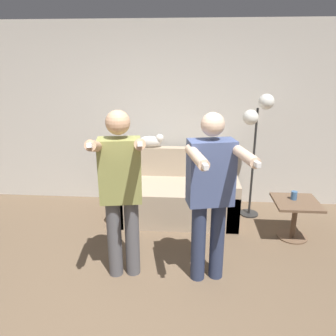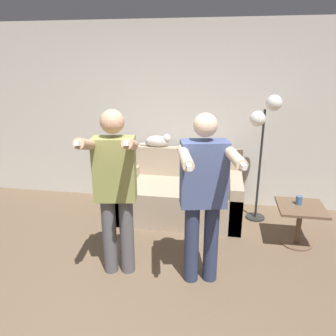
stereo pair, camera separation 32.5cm
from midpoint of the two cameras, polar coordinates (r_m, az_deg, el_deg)
The scene contains 9 objects.
ground_plane at distance 3.00m, azimuth -11.58°, elevation -25.75°, with size 16.00×16.00×0.00m, color brown.
wall_back at distance 4.82m, azimuth -4.15°, elevation 9.03°, with size 10.00×0.05×2.60m.
couch at distance 4.53m, azimuth -0.60°, elevation -4.85°, with size 1.62×0.90×0.89m.
person_left at distance 3.09m, azimuth -11.24°, elevation -3.17°, with size 0.54×0.71×1.66m.
person_right at distance 2.98m, azimuth 4.35°, elevation -3.82°, with size 0.58×0.75×1.65m.
cat at distance 4.68m, azimuth -4.97°, elevation 4.67°, with size 0.46×0.14×0.19m.
floor_lamp at distance 4.36m, azimuth 13.23°, elevation 7.81°, with size 0.38×0.25×1.67m.
side_table at distance 4.17m, azimuth 19.22°, elevation -7.15°, with size 0.52×0.52×0.48m.
cup at distance 4.14m, azimuth 19.02°, elevation -4.58°, with size 0.07×0.07×0.10m.
Camera 1 is at (0.54, -2.08, 2.06)m, focal length 35.00 mm.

